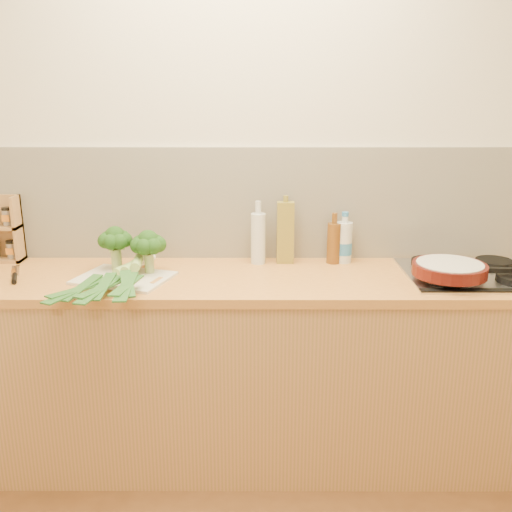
{
  "coord_description": "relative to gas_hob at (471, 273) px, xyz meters",
  "views": [
    {
      "loc": [
        0.07,
        -1.22,
        1.69
      ],
      "look_at": [
        0.06,
        1.1,
        1.02
      ],
      "focal_mm": 40.0,
      "sensor_mm": 36.0,
      "label": 1
    }
  ],
  "objects": [
    {
      "name": "room_shell",
      "position": [
        -1.02,
        0.29,
        0.26
      ],
      "size": [
        3.5,
        3.5,
        3.5
      ],
      "color": "beige",
      "rests_on": "ground"
    },
    {
      "name": "counter",
      "position": [
        -1.02,
        0.0,
        -0.46
      ],
      "size": [
        3.2,
        0.62,
        0.9
      ],
      "color": "#BB804E",
      "rests_on": "ground"
    },
    {
      "name": "gas_hob",
      "position": [
        0.0,
        0.0,
        0.0
      ],
      "size": [
        0.58,
        0.5,
        0.04
      ],
      "color": "silver",
      "rests_on": "counter"
    },
    {
      "name": "chopping_board",
      "position": [
        -1.54,
        -0.05,
        -0.01
      ],
      "size": [
        0.46,
        0.39,
        0.01
      ],
      "primitive_type": "cube",
      "rotation": [
        0.0,
        0.0,
        -0.32
      ],
      "color": "beige",
      "rests_on": "counter"
    },
    {
      "name": "broccoli_left",
      "position": [
        -1.59,
        0.06,
        0.13
      ],
      "size": [
        0.15,
        0.15,
        0.2
      ],
      "color": "#91A761",
      "rests_on": "chopping_board"
    },
    {
      "name": "broccoli_right",
      "position": [
        -1.44,
        0.01,
        0.13
      ],
      "size": [
        0.16,
        0.16,
        0.19
      ],
      "color": "#91A761",
      "rests_on": "chopping_board"
    },
    {
      "name": "leek_front",
      "position": [
        -1.56,
        -0.06,
        0.02
      ],
      "size": [
        0.33,
        0.65,
        0.04
      ],
      "rotation": [
        0.0,
        0.0,
        -0.42
      ],
      "color": "white",
      "rests_on": "chopping_board"
    },
    {
      "name": "leek_mid",
      "position": [
        -1.52,
        -0.12,
        0.04
      ],
      "size": [
        0.18,
        0.63,
        0.04
      ],
      "rotation": [
        0.0,
        0.0,
        -0.19
      ],
      "color": "white",
      "rests_on": "chopping_board"
    },
    {
      "name": "leek_back",
      "position": [
        -1.47,
        -0.11,
        0.06
      ],
      "size": [
        0.12,
        0.68,
        0.04
      ],
      "rotation": [
        0.0,
        0.0,
        0.07
      ],
      "color": "white",
      "rests_on": "chopping_board"
    },
    {
      "name": "chefs_knife",
      "position": [
        -2.02,
        -0.03,
        -0.01
      ],
      "size": [
        0.13,
        0.28,
        0.02
      ],
      "rotation": [
        0.0,
        0.0,
        0.37
      ],
      "color": "silver",
      "rests_on": "counter"
    },
    {
      "name": "skillet",
      "position": [
        -0.13,
        -0.1,
        0.05
      ],
      "size": [
        0.46,
        0.31,
        0.05
      ],
      "rotation": [
        0.0,
        0.0,
        -0.05
      ],
      "color": "#48100C",
      "rests_on": "gas_hob"
    },
    {
      "name": "oil_tin",
      "position": [
        -0.82,
        0.21,
        0.14
      ],
      "size": [
        0.08,
        0.05,
        0.32
      ],
      "color": "olive",
      "rests_on": "counter"
    },
    {
      "name": "glass_bottle",
      "position": [
        -0.95,
        0.2,
        0.11
      ],
      "size": [
        0.07,
        0.07,
        0.3
      ],
      "color": "silver",
      "rests_on": "counter"
    },
    {
      "name": "amber_bottle",
      "position": [
        -0.59,
        0.2,
        0.09
      ],
      "size": [
        0.06,
        0.06,
        0.24
      ],
      "color": "brown",
      "rests_on": "counter"
    },
    {
      "name": "water_bottle",
      "position": [
        -0.54,
        0.22,
        0.08
      ],
      "size": [
        0.08,
        0.08,
        0.23
      ],
      "color": "silver",
      "rests_on": "counter"
    }
  ]
}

